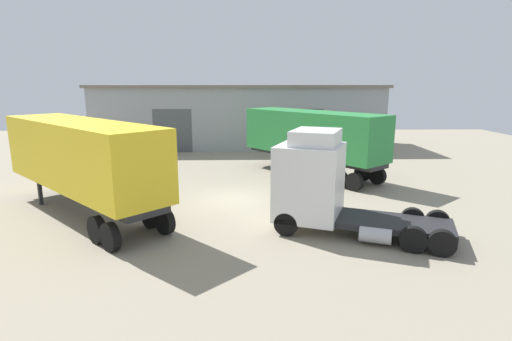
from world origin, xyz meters
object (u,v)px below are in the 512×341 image
container_trailer_red (81,157)px  gravel_pile (99,160)px  container_trailer_blue (313,135)px  oil_drum (286,196)px  tractor_unit_white (322,184)px

container_trailer_red → gravel_pile: bearing=-28.6°
container_trailer_blue → oil_drum: bearing=120.6°
gravel_pile → container_trailer_red: bearing=-73.5°
tractor_unit_white → oil_drum: bearing=-50.7°
container_trailer_red → oil_drum: (8.92, 1.32, -2.17)m
container_trailer_red → container_trailer_blue: (11.15, 7.49, -0.07)m
gravel_pile → oil_drum: (11.72, -8.15, -0.20)m
container_trailer_red → container_trailer_blue: size_ratio=1.02×
tractor_unit_white → container_trailer_red: size_ratio=0.75×
container_trailer_red → oil_drum: 9.27m
tractor_unit_white → gravel_pile: bearing=-20.1°
container_trailer_red → container_trailer_blue: 13.44m
gravel_pile → oil_drum: gravel_pile is taller
oil_drum → gravel_pile: bearing=145.2°
container_trailer_red → oil_drum: container_trailer_red is taller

